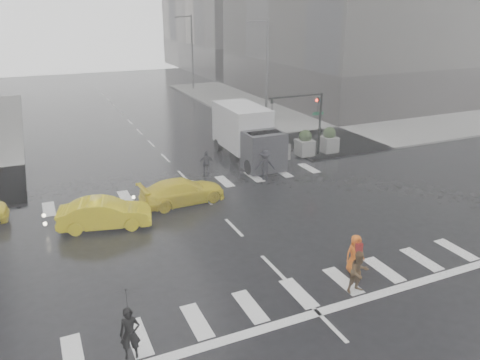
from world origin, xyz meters
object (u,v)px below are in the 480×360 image
pedestrian_brown (359,272)px  pedestrian_orange (355,253)px  taxi_mid (105,214)px  traffic_signal_pole (308,113)px  box_truck (247,133)px

pedestrian_brown → pedestrian_orange: 1.42m
pedestrian_brown → taxi_mid: 12.12m
pedestrian_brown → taxi_mid: pedestrian_brown is taller
taxi_mid → pedestrian_orange: bearing=-121.1°
traffic_signal_pole → pedestrian_orange: (-6.20, -13.60, -2.41)m
taxi_mid → box_truck: 12.59m
pedestrian_orange → taxi_mid: (-8.40, 8.18, -0.09)m
pedestrian_brown → pedestrian_orange: (0.75, 1.21, -0.02)m
pedestrian_orange → pedestrian_brown: bearing=-111.9°
traffic_signal_pole → box_truck: size_ratio=0.66×
box_truck → pedestrian_orange: bearing=-97.7°
pedestrian_brown → taxi_mid: (-7.65, 9.39, -0.11)m
pedestrian_brown → pedestrian_orange: pedestrian_brown is taller
pedestrian_orange → taxi_mid: pedestrian_orange is taller
pedestrian_brown → box_truck: box_truck is taller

